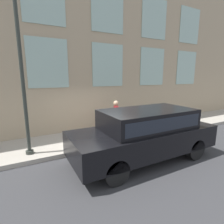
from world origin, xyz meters
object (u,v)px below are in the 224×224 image
fire_hydrant (108,129)px  parked_truck_black_near (145,131)px  street_lamp (19,40)px  person (116,113)px

fire_hydrant → parked_truck_black_near: bearing=-168.8°
fire_hydrant → street_lamp: 4.63m
parked_truck_black_near → street_lamp: size_ratio=0.82×
fire_hydrant → parked_truck_black_near: (-2.08, -0.41, 0.40)m
fire_hydrant → person: bearing=-51.7°
fire_hydrant → street_lamp: street_lamp is taller
fire_hydrant → person: size_ratio=0.55×
fire_hydrant → person: person is taller
person → street_lamp: street_lamp is taller
person → street_lamp: size_ratio=0.25×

